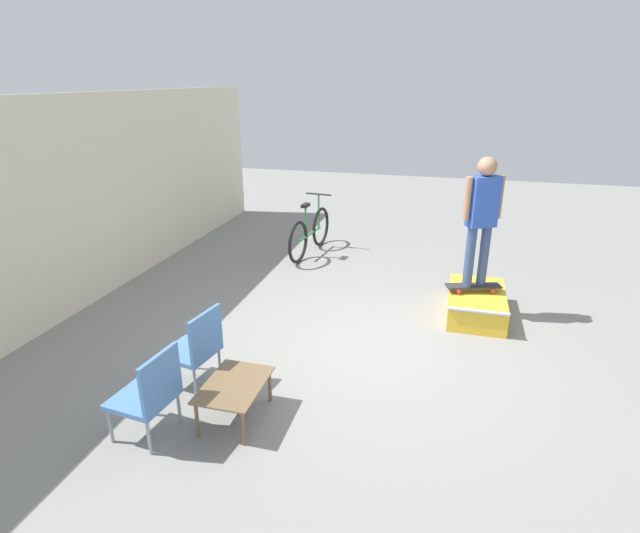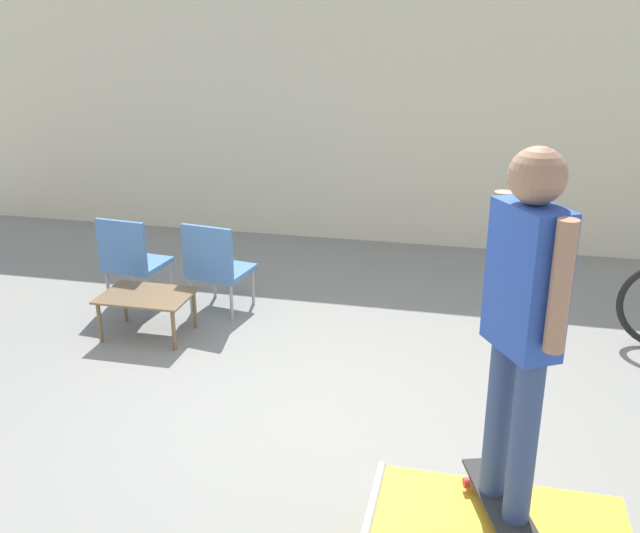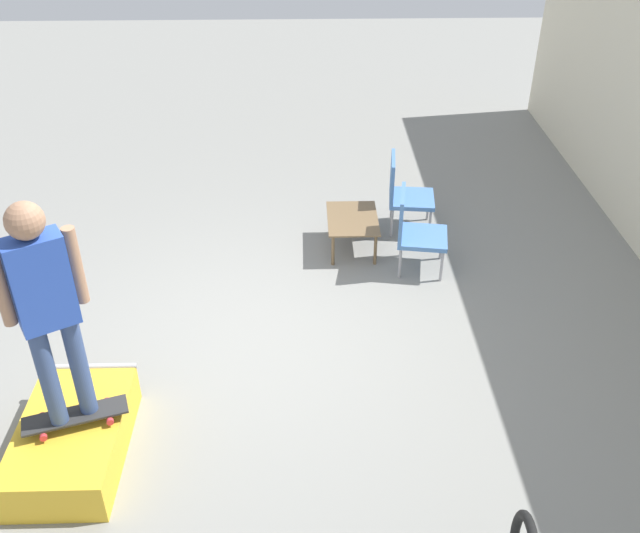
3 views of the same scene
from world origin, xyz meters
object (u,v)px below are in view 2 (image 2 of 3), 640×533
patio_chair_left (132,258)px  patio_chair_right (216,265)px  coffee_table (147,299)px  skateboard_on_ramp (503,505)px  person_skater (524,308)px

patio_chair_left → patio_chair_right: (0.87, 0.00, 0.00)m
coffee_table → patio_chair_left: (-0.45, 0.63, 0.14)m
skateboard_on_ramp → patio_chair_left: 4.55m
skateboard_on_ramp → person_skater: person_skater is taller
person_skater → skateboard_on_ramp: bearing=0.0°
patio_chair_left → skateboard_on_ramp: bearing=146.5°
skateboard_on_ramp → patio_chair_right: 3.92m
person_skater → patio_chair_left: size_ratio=1.98×
skateboard_on_ramp → coffee_table: size_ratio=0.99×
patio_chair_right → person_skater: bearing=141.3°
skateboard_on_ramp → patio_chair_left: size_ratio=0.87×
person_skater → coffee_table: person_skater is taller
coffee_table → skateboard_on_ramp: bearing=-36.9°
coffee_table → patio_chair_left: bearing=125.7°
person_skater → patio_chair_right: person_skater is taller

